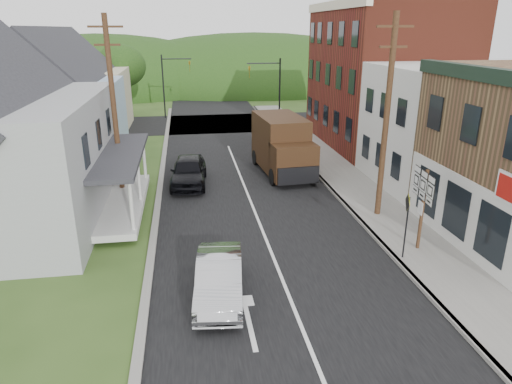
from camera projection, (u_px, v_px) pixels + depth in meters
name	position (u px, v px, depth m)	size (l,w,h in m)	color
ground	(274.00, 260.00, 17.36)	(120.00, 120.00, 0.00)	#2D4719
road	(242.00, 179.00, 26.66)	(9.00, 90.00, 0.02)	black
cross_road	(219.00, 123.00, 42.46)	(60.00, 9.00, 0.02)	black
sidewalk_right	(350.00, 184.00, 25.63)	(2.80, 55.00, 0.15)	slate
curb_right	(327.00, 185.00, 25.43)	(0.20, 55.00, 0.15)	slate
curb_left	(159.00, 194.00, 24.10)	(0.30, 55.00, 0.12)	slate
storefront_white	(452.00, 127.00, 24.87)	(8.00, 7.00, 6.50)	silver
storefront_red	(383.00, 77.00, 33.11)	(8.00, 12.00, 10.00)	maroon
house_blue	(64.00, 102.00, 30.32)	(7.14, 8.16, 7.28)	#9CBDD5
house_cream	(83.00, 86.00, 38.62)	(7.14, 8.16, 7.28)	beige
utility_pole_right	(386.00, 118.00, 19.85)	(1.60, 0.26, 9.00)	#472D19
utility_pole_left	(114.00, 108.00, 22.28)	(1.60, 0.26, 9.00)	#472D19
traffic_signal_right	(272.00, 86.00, 38.56)	(2.87, 0.20, 6.00)	black
traffic_signal_left	(170.00, 79.00, 43.83)	(2.87, 0.20, 6.00)	black
tree_left_d	(121.00, 66.00, 44.16)	(4.80, 4.80, 6.94)	#382616
forested_ridge	(204.00, 87.00, 68.50)	(90.00, 30.00, 16.00)	#15340F
silver_sedan	(219.00, 278.00, 14.76)	(1.46, 4.18, 1.38)	#B5B6BA
dark_sedan	(189.00, 171.00, 25.46)	(1.89, 4.71, 1.60)	black
delivery_van	(282.00, 146.00, 27.24)	(2.93, 6.25, 3.40)	black
route_sign_cluster	(423.00, 198.00, 17.29)	(0.25, 1.84, 3.23)	#472D19
warning_sign	(407.00, 217.00, 16.71)	(0.21, 0.69, 2.58)	black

